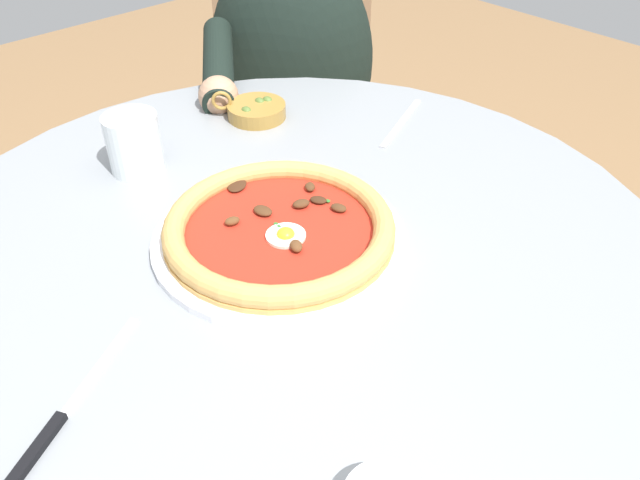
# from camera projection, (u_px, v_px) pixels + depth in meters

# --- Properties ---
(dining_table) EXTENTS (0.99, 0.99, 0.74)m
(dining_table) POSITION_uv_depth(u_px,v_px,m) (292.00, 334.00, 0.95)
(dining_table) COLOR gray
(dining_table) RESTS_ON ground
(pizza_on_plate) EXTENTS (0.32, 0.32, 0.04)m
(pizza_on_plate) POSITION_uv_depth(u_px,v_px,m) (280.00, 230.00, 0.82)
(pizza_on_plate) COLOR white
(pizza_on_plate) RESTS_ON dining_table
(water_glass) EXTENTS (0.08, 0.08, 0.09)m
(water_glass) POSITION_uv_depth(u_px,v_px,m) (135.00, 147.00, 0.95)
(water_glass) COLOR silver
(water_glass) RESTS_ON dining_table
(steak_knife) EXTENTS (0.12, 0.19, 0.01)m
(steak_knife) POSITION_uv_depth(u_px,v_px,m) (60.00, 419.00, 0.61)
(steak_knife) COLOR silver
(steak_knife) RESTS_ON dining_table
(olive_pan) EXTENTS (0.10, 0.11, 0.05)m
(olive_pan) POSITION_uv_depth(u_px,v_px,m) (256.00, 110.00, 1.09)
(olive_pan) COLOR olive
(olive_pan) RESTS_ON dining_table
(fork_utensil) EXTENTS (0.08, 0.17, 0.00)m
(fork_utensil) POSITION_uv_depth(u_px,v_px,m) (401.00, 123.00, 1.08)
(fork_utensil) COLOR #BCBCC1
(fork_utensil) RESTS_ON dining_table
(diner_person) EXTENTS (0.43, 0.56, 1.11)m
(diner_person) POSITION_uv_depth(u_px,v_px,m) (293.00, 147.00, 1.53)
(diner_person) COLOR #282833
(diner_person) RESTS_ON ground
(cafe_chair_diner) EXTENTS (0.61, 0.61, 0.88)m
(cafe_chair_diner) POSITION_uv_depth(u_px,v_px,m) (294.00, 102.00, 1.62)
(cafe_chair_diner) COLOR #957050
(cafe_chair_diner) RESTS_ON ground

